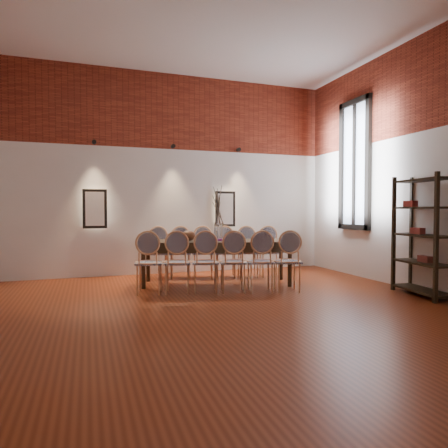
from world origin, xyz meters
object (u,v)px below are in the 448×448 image
object	(u,v)px
chair_near_a	(149,263)
chair_near_f	(287,261)
chair_far_e	(248,252)
chair_far_f	(270,252)
shelving_rack	(423,235)
chair_near_c	(205,262)
chair_far_c	(203,253)
chair_far_b	(180,253)
bowl	(188,236)
chair_near_d	(233,262)
dining_table	(216,262)
chair_near_b	(177,262)
book	(221,240)
chair_far_d	(226,252)
chair_far_a	(157,253)
chair_near_e	(260,262)

from	to	relation	value
chair_near_a	chair_near_f	world-z (taller)	same
chair_far_e	chair_far_f	distance (m)	0.43
chair_far_e	shelving_rack	world-z (taller)	shelving_rack
chair_near_c	chair_far_c	size ratio (longest dim) A/B	1.00
chair_near_f	chair_far_b	size ratio (longest dim) A/B	1.00
chair_far_e	bowl	bearing A→B (deg)	33.51
chair_near_d	chair_far_b	size ratio (longest dim) A/B	1.00
chair_near_a	chair_near_d	distance (m)	1.28
chair_near_a	shelving_rack	xyz separation A→B (m)	(3.83, -1.49, 0.43)
bowl	chair_near_f	bearing A→B (deg)	-37.04
chair_far_e	chair_far_f	world-z (taller)	same
dining_table	chair_near_c	size ratio (longest dim) A/B	2.73
chair_near_a	chair_near_b	bearing A→B (deg)	0.00
chair_near_b	chair_near_d	size ratio (longest dim) A/B	1.00
book	chair_far_d	bearing A→B (deg)	64.66
chair_far_a	chair_far_b	bearing A→B (deg)	-180.00
chair_near_b	bowl	size ratio (longest dim) A/B	3.92
chair_far_f	chair_near_a	bearing A→B (deg)	32.91
chair_near_b	chair_far_d	distance (m)	1.63
chair_near_a	chair_far_e	distance (m)	2.20
chair_near_b	book	distance (m)	1.07
book	shelving_rack	xyz separation A→B (m)	(2.52, -1.90, 0.14)
chair_far_f	shelving_rack	distance (m)	2.72
chair_far_a	shelving_rack	size ratio (longest dim) A/B	0.52
chair_near_e	book	size ratio (longest dim) A/B	3.62
chair_near_b	chair_far_f	world-z (taller)	same
dining_table	chair_far_c	bearing A→B (deg)	107.17
dining_table	chair_far_c	world-z (taller)	chair_far_c
chair_far_c	chair_far_d	bearing A→B (deg)	-180.00
chair_near_c	dining_table	bearing A→B (deg)	72.83
chair_far_f	bowl	distance (m)	1.76
chair_near_d	chair_far_c	distance (m)	1.45
chair_near_f	chair_far_a	bearing A→B (deg)	147.09
chair_near_d	book	bearing A→B (deg)	99.90
chair_far_d	chair_near_b	bearing A→B (deg)	58.28
chair_far_b	chair_near_d	bearing A→B (deg)	121.72
chair_near_c	chair_far_d	size ratio (longest dim) A/B	1.00
chair_near_d	chair_far_b	bearing A→B (deg)	121.72
chair_far_e	book	size ratio (longest dim) A/B	3.62
chair_far_f	bowl	size ratio (longest dim) A/B	3.92
chair_near_c	chair_far_b	world-z (taller)	same
chair_far_c	chair_far_a	bearing A→B (deg)	0.00
chair_near_e	chair_far_b	bearing A→B (deg)	132.83
chair_near_a	chair_near_e	bearing A→B (deg)	0.00
chair_far_b	bowl	world-z (taller)	chair_far_b
dining_table	chair_far_d	world-z (taller)	chair_far_d
book	chair_far_a	bearing A→B (deg)	135.77
chair_near_a	chair_far_d	xyz separation A→B (m)	(1.59, 1.02, 0.00)
chair_near_e	chair_far_c	distance (m)	1.63
chair_near_c	chair_far_a	size ratio (longest dim) A/B	1.00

